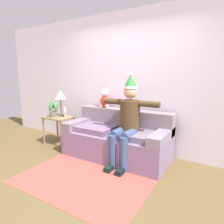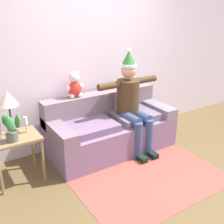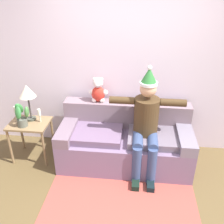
{
  "view_description": "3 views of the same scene",
  "coord_description": "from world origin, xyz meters",
  "px_view_note": "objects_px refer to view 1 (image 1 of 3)",
  "views": [
    {
      "loc": [
        1.73,
        -2.0,
        1.5
      ],
      "look_at": [
        -0.06,
        0.94,
        0.85
      ],
      "focal_mm": 31.69,
      "sensor_mm": 36.0,
      "label": 1
    },
    {
      "loc": [
        -2.05,
        -2.22,
        2.12
      ],
      "look_at": [
        -0.12,
        0.79,
        0.72
      ],
      "focal_mm": 44.27,
      "sensor_mm": 36.0,
      "label": 2
    },
    {
      "loc": [
        0.14,
        -2.08,
        2.47
      ],
      "look_at": [
        -0.19,
        0.94,
        0.87
      ],
      "focal_mm": 40.14,
      "sensor_mm": 36.0,
      "label": 3
    }
  ],
  "objects_px": {
    "person_seated": "(127,119)",
    "table_lamp": "(61,96)",
    "couch": "(117,139)",
    "candle_tall": "(52,108)",
    "candle_short": "(65,111)",
    "potted_plant": "(53,110)",
    "side_table": "(59,121)",
    "teddy_bear": "(105,99)"
  },
  "relations": [
    {
      "from": "person_seated",
      "to": "teddy_bear",
      "type": "height_order",
      "value": "person_seated"
    },
    {
      "from": "person_seated",
      "to": "candle_short",
      "type": "xyz_separation_m",
      "value": [
        -1.54,
        0.12,
        -0.04
      ]
    },
    {
      "from": "teddy_bear",
      "to": "potted_plant",
      "type": "bearing_deg",
      "value": -157.17
    },
    {
      "from": "teddy_bear",
      "to": "side_table",
      "type": "xyz_separation_m",
      "value": [
        -0.99,
        -0.34,
        -0.51
      ]
    },
    {
      "from": "person_seated",
      "to": "candle_tall",
      "type": "distance_m",
      "value": 1.87
    },
    {
      "from": "side_table",
      "to": "candle_short",
      "type": "bearing_deg",
      "value": 13.9
    },
    {
      "from": "potted_plant",
      "to": "candle_short",
      "type": "bearing_deg",
      "value": 33.98
    },
    {
      "from": "candle_tall",
      "to": "candle_short",
      "type": "xyz_separation_m",
      "value": [
        0.32,
        0.06,
        -0.04
      ]
    },
    {
      "from": "couch",
      "to": "table_lamp",
      "type": "relative_size",
      "value": 3.43
    },
    {
      "from": "table_lamp",
      "to": "candle_tall",
      "type": "distance_m",
      "value": 0.33
    },
    {
      "from": "couch",
      "to": "teddy_bear",
      "type": "distance_m",
      "value": 0.85
    },
    {
      "from": "teddy_bear",
      "to": "table_lamp",
      "type": "height_order",
      "value": "teddy_bear"
    },
    {
      "from": "person_seated",
      "to": "table_lamp",
      "type": "xyz_separation_m",
      "value": [
        -1.7,
        0.18,
        0.27
      ]
    },
    {
      "from": "couch",
      "to": "candle_tall",
      "type": "bearing_deg",
      "value": -176.42
    },
    {
      "from": "teddy_bear",
      "to": "potted_plant",
      "type": "relative_size",
      "value": 1.05
    },
    {
      "from": "candle_tall",
      "to": "potted_plant",
      "type": "bearing_deg",
      "value": -31.94
    },
    {
      "from": "table_lamp",
      "to": "side_table",
      "type": "bearing_deg",
      "value": -92.09
    },
    {
      "from": "side_table",
      "to": "candle_tall",
      "type": "relative_size",
      "value": 2.29
    },
    {
      "from": "couch",
      "to": "table_lamp",
      "type": "distance_m",
      "value": 1.59
    },
    {
      "from": "person_seated",
      "to": "candle_tall",
      "type": "xyz_separation_m",
      "value": [
        -1.86,
        0.06,
        0.0
      ]
    },
    {
      "from": "couch",
      "to": "candle_short",
      "type": "height_order",
      "value": "couch"
    },
    {
      "from": "teddy_bear",
      "to": "candle_tall",
      "type": "relative_size",
      "value": 1.42
    },
    {
      "from": "candle_tall",
      "to": "couch",
      "type": "bearing_deg",
      "value": 3.58
    },
    {
      "from": "teddy_bear",
      "to": "side_table",
      "type": "bearing_deg",
      "value": -161.17
    },
    {
      "from": "candle_tall",
      "to": "table_lamp",
      "type": "bearing_deg",
      "value": 33.96
    },
    {
      "from": "couch",
      "to": "candle_short",
      "type": "xyz_separation_m",
      "value": [
        -1.26,
        -0.04,
        0.41
      ]
    },
    {
      "from": "person_seated",
      "to": "side_table",
      "type": "height_order",
      "value": "person_seated"
    },
    {
      "from": "person_seated",
      "to": "potted_plant",
      "type": "relative_size",
      "value": 4.22
    },
    {
      "from": "table_lamp",
      "to": "potted_plant",
      "type": "relative_size",
      "value": 1.52
    },
    {
      "from": "candle_tall",
      "to": "candle_short",
      "type": "bearing_deg",
      "value": 10.51
    },
    {
      "from": "potted_plant",
      "to": "candle_short",
      "type": "xyz_separation_m",
      "value": [
        0.2,
        0.14,
        -0.03
      ]
    },
    {
      "from": "couch",
      "to": "candle_tall",
      "type": "height_order",
      "value": "candle_tall"
    },
    {
      "from": "potted_plant",
      "to": "person_seated",
      "type": "bearing_deg",
      "value": 0.39
    },
    {
      "from": "teddy_bear",
      "to": "candle_tall",
      "type": "distance_m",
      "value": 1.23
    },
    {
      "from": "candle_short",
      "to": "potted_plant",
      "type": "bearing_deg",
      "value": -146.02
    },
    {
      "from": "person_seated",
      "to": "candle_tall",
      "type": "height_order",
      "value": "person_seated"
    },
    {
      "from": "person_seated",
      "to": "couch",
      "type": "bearing_deg",
      "value": 150.06
    },
    {
      "from": "potted_plant",
      "to": "table_lamp",
      "type": "bearing_deg",
      "value": 76.97
    },
    {
      "from": "candle_tall",
      "to": "candle_short",
      "type": "distance_m",
      "value": 0.33
    },
    {
      "from": "side_table",
      "to": "potted_plant",
      "type": "bearing_deg",
      "value": -112.62
    },
    {
      "from": "candle_tall",
      "to": "candle_short",
      "type": "height_order",
      "value": "candle_tall"
    },
    {
      "from": "table_lamp",
      "to": "candle_short",
      "type": "relative_size",
      "value": 2.65
    }
  ]
}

